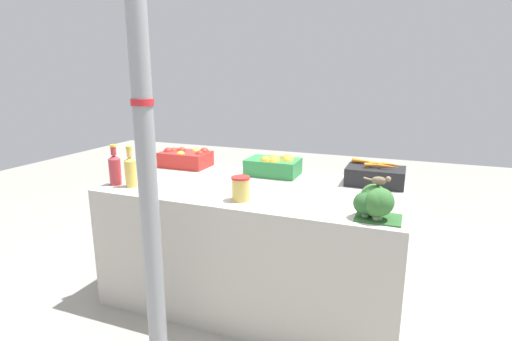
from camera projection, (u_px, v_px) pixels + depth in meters
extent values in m
plane|color=gray|center=(256.00, 296.00, 2.72)|extent=(10.00, 10.00, 0.00)
cube|color=#B7B2A8|center=(256.00, 243.00, 2.63)|extent=(1.85, 0.94, 0.78)
cylinder|color=gray|center=(142.00, 103.00, 1.84)|extent=(0.10, 0.10, 2.69)
cylinder|color=red|center=(142.00, 102.00, 1.84)|extent=(0.11, 0.11, 0.03)
cube|color=red|center=(186.00, 159.00, 3.05)|extent=(0.36, 0.24, 0.11)
sphere|color=gold|center=(181.00, 155.00, 2.97)|extent=(0.07, 0.07, 0.07)
sphere|color=red|center=(200.00, 155.00, 2.97)|extent=(0.07, 0.07, 0.07)
sphere|color=red|center=(168.00, 152.00, 3.06)|extent=(0.07, 0.07, 0.07)
sphere|color=red|center=(173.00, 152.00, 3.09)|extent=(0.07, 0.07, 0.07)
sphere|color=gold|center=(196.00, 152.00, 3.08)|extent=(0.07, 0.07, 0.07)
sphere|color=red|center=(204.00, 153.00, 3.04)|extent=(0.08, 0.08, 0.08)
sphere|color=gold|center=(182.00, 152.00, 3.08)|extent=(0.07, 0.07, 0.07)
sphere|color=red|center=(182.00, 151.00, 3.07)|extent=(0.07, 0.07, 0.07)
cube|color=#2D8442|center=(273.00, 167.00, 2.80)|extent=(0.36, 0.24, 0.11)
sphere|color=orange|center=(266.00, 162.00, 2.74)|extent=(0.09, 0.09, 0.09)
sphere|color=orange|center=(274.00, 164.00, 2.71)|extent=(0.09, 0.09, 0.09)
sphere|color=orange|center=(288.00, 162.00, 2.73)|extent=(0.08, 0.08, 0.08)
sphere|color=orange|center=(289.00, 160.00, 2.81)|extent=(0.08, 0.08, 0.08)
sphere|color=orange|center=(274.00, 160.00, 2.77)|extent=(0.08, 0.08, 0.08)
sphere|color=orange|center=(286.00, 160.00, 2.80)|extent=(0.08, 0.08, 0.08)
cube|color=black|center=(375.00, 176.00, 2.55)|extent=(0.36, 0.24, 0.11)
cone|color=orange|center=(363.00, 161.00, 2.63)|extent=(0.15, 0.06, 0.03)
cone|color=orange|center=(382.00, 164.00, 2.53)|extent=(0.17, 0.06, 0.03)
cone|color=orange|center=(389.00, 166.00, 2.47)|extent=(0.13, 0.04, 0.02)
cone|color=orange|center=(375.00, 165.00, 2.51)|extent=(0.13, 0.06, 0.03)
cone|color=orange|center=(367.00, 161.00, 2.64)|extent=(0.15, 0.04, 0.03)
cone|color=orange|center=(379.00, 164.00, 2.60)|extent=(0.14, 0.05, 0.02)
cone|color=orange|center=(392.00, 165.00, 2.55)|extent=(0.13, 0.05, 0.02)
cube|color=#2D602D|center=(378.00, 218.00, 1.96)|extent=(0.22, 0.18, 0.01)
ellipsoid|color=#427F3D|center=(373.00, 198.00, 1.98)|extent=(0.13, 0.13, 0.14)
cylinder|color=#B2C693|center=(372.00, 212.00, 1.99)|extent=(0.03, 0.03, 0.02)
ellipsoid|color=#387033|center=(377.00, 203.00, 1.91)|extent=(0.12, 0.12, 0.14)
cylinder|color=#B2C693|center=(376.00, 217.00, 1.93)|extent=(0.03, 0.03, 0.02)
ellipsoid|color=#387033|center=(380.00, 202.00, 1.92)|extent=(0.14, 0.14, 0.14)
cylinder|color=#B2C693|center=(379.00, 217.00, 1.93)|extent=(0.03, 0.03, 0.02)
ellipsoid|color=#2D602D|center=(374.00, 200.00, 1.97)|extent=(0.11, 0.11, 0.12)
cylinder|color=#B2C693|center=(373.00, 213.00, 1.98)|extent=(0.03, 0.03, 0.02)
ellipsoid|color=#2D602D|center=(366.00, 203.00, 1.96)|extent=(0.12, 0.12, 0.11)
cylinder|color=#B2C693|center=(365.00, 214.00, 1.97)|extent=(0.03, 0.03, 0.02)
cylinder|color=#B2333D|center=(115.00, 172.00, 2.55)|extent=(0.07, 0.07, 0.17)
cone|color=#B2333D|center=(114.00, 157.00, 2.52)|extent=(0.07, 0.07, 0.03)
cylinder|color=#B2333D|center=(113.00, 151.00, 2.51)|extent=(0.03, 0.03, 0.05)
cylinder|color=gold|center=(113.00, 146.00, 2.51)|extent=(0.04, 0.04, 0.01)
cylinder|color=gold|center=(131.00, 174.00, 2.50)|extent=(0.07, 0.07, 0.16)
cone|color=gold|center=(130.00, 159.00, 2.48)|extent=(0.07, 0.07, 0.03)
cylinder|color=gold|center=(129.00, 153.00, 2.47)|extent=(0.03, 0.03, 0.05)
cylinder|color=gold|center=(129.00, 147.00, 2.46)|extent=(0.04, 0.04, 0.01)
cylinder|color=#DBBC56|center=(241.00, 190.00, 2.24)|extent=(0.10, 0.10, 0.12)
cylinder|color=red|center=(241.00, 178.00, 2.22)|extent=(0.11, 0.11, 0.01)
cube|color=#4C3D2D|center=(379.00, 185.00, 1.93)|extent=(0.02, 0.02, 0.01)
ellipsoid|color=#7A664C|center=(379.00, 181.00, 1.93)|extent=(0.07, 0.04, 0.04)
sphere|color=#897556|center=(388.00, 179.00, 1.91)|extent=(0.03, 0.03, 0.03)
cone|color=#4C3D28|center=(391.00, 179.00, 1.91)|extent=(0.01, 0.01, 0.01)
cube|color=#7A664C|center=(368.00, 179.00, 1.94)|extent=(0.04, 0.02, 0.01)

